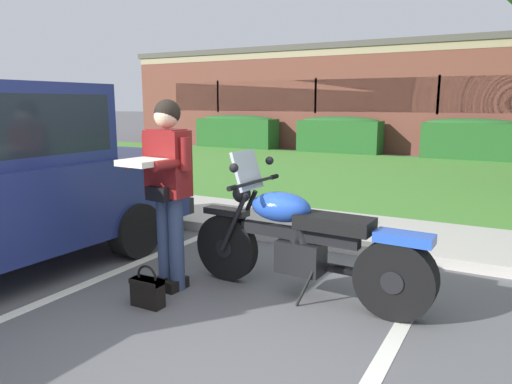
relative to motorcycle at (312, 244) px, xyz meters
name	(u,v)px	position (x,y,z in m)	size (l,w,h in m)	color
ground_plane	(179,350)	(-0.46, -1.26, -0.49)	(140.00, 140.00, 0.00)	#565659
curb_strip	(320,242)	(-0.46, 1.43, -0.43)	(60.00, 0.20, 0.12)	#B7B2A8
concrete_walk	(343,228)	(-0.46, 2.28, -0.45)	(60.00, 1.50, 0.08)	#B7B2A8
grass_lawn	(412,178)	(-0.46, 7.19, -0.46)	(60.00, 8.31, 0.06)	#478433
stall_stripe_0	(54,297)	(-1.98, -1.06, -0.49)	(0.12, 4.40, 0.01)	silver
motorcycle	(312,244)	(0.00, 0.00, 0.00)	(2.24, 0.82, 1.26)	black
rider_person	(167,180)	(-1.22, -0.40, 0.52)	(0.53, 0.60, 1.70)	black
handbag	(147,290)	(-1.13, -0.80, -0.34)	(0.28, 0.13, 0.36)	black
hedge_left	(237,131)	(-7.60, 11.58, 0.16)	(3.04, 0.90, 1.24)	#235623
hedge_center_left	(339,134)	(-3.65, 11.58, 0.16)	(2.73, 0.90, 1.24)	#235623
hedge_center_right	(469,138)	(0.30, 11.58, 0.16)	(2.61, 0.90, 1.24)	#235623
brick_building	(458,99)	(-0.72, 17.87, 1.36)	(24.07, 11.48, 3.69)	brown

